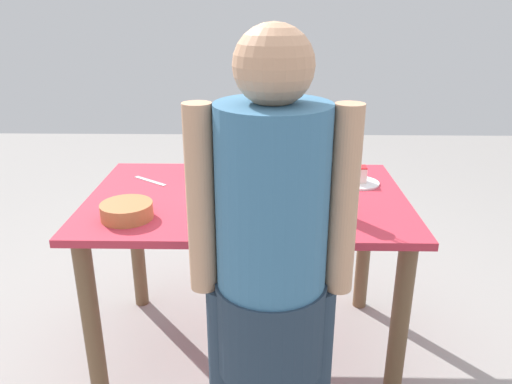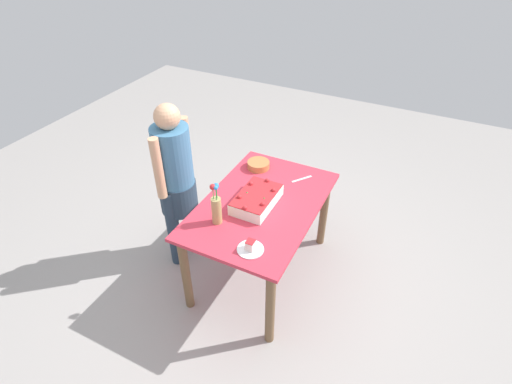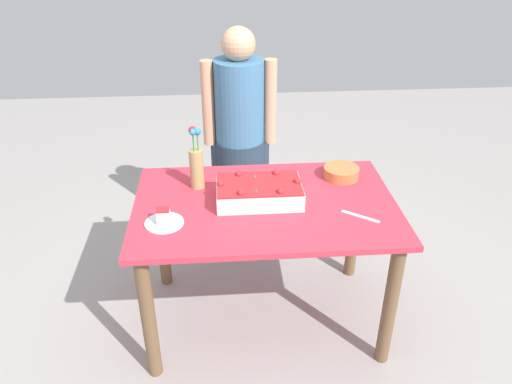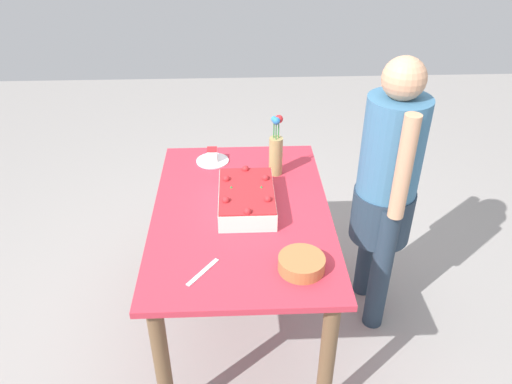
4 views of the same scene
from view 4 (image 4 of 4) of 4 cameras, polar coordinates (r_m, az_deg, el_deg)
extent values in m
plane|color=#9E9995|center=(2.94, -1.44, -14.46)|extent=(8.00, 8.00, 0.00)
cube|color=#C83144|center=(2.44, -1.68, -2.34)|extent=(1.32, 0.86, 0.03)
cylinder|color=brown|center=(3.16, -8.22, -2.08)|extent=(0.07, 0.07, 0.74)
cylinder|color=brown|center=(2.30, -10.64, -18.96)|extent=(0.07, 0.07, 0.74)
cylinder|color=brown|center=(3.17, 4.70, -1.78)|extent=(0.07, 0.07, 0.74)
cylinder|color=brown|center=(2.31, 8.11, -18.50)|extent=(0.07, 0.07, 0.74)
cube|color=white|center=(2.43, -1.09, -0.78)|extent=(0.43, 0.27, 0.09)
cube|color=red|center=(2.41, -1.10, 0.19)|extent=(0.42, 0.26, 0.01)
sphere|color=red|center=(2.24, -0.97, -2.26)|extent=(0.04, 0.04, 0.04)
sphere|color=red|center=(2.33, 1.37, -0.85)|extent=(0.04, 0.04, 0.04)
sphere|color=red|center=(2.49, 1.10, 1.60)|extent=(0.04, 0.04, 0.04)
sphere|color=red|center=(2.57, -1.21, 2.66)|extent=(0.04, 0.04, 0.04)
sphere|color=red|center=(2.48, -3.41, 1.49)|extent=(0.04, 0.04, 0.04)
sphere|color=red|center=(2.32, -3.45, -0.96)|extent=(0.04, 0.04, 0.04)
cone|color=#2D8438|center=(2.42, -2.83, 0.53)|extent=(0.02, 0.02, 0.02)
cone|color=#2D8438|center=(2.42, 0.63, 0.55)|extent=(0.02, 0.02, 0.02)
cylinder|color=white|center=(2.85, -4.99, 3.58)|extent=(0.18, 0.18, 0.01)
cube|color=white|center=(2.84, -5.02, 4.24)|extent=(0.06, 0.06, 0.07)
cube|color=red|center=(2.82, -5.06, 4.89)|extent=(0.06, 0.06, 0.01)
cube|color=silver|center=(2.09, -6.10, -9.08)|extent=(0.17, 0.13, 0.00)
cylinder|color=tan|center=(2.68, 2.27, 4.13)|extent=(0.07, 0.07, 0.21)
cylinder|color=#2D8438|center=(2.59, 2.31, 7.07)|extent=(0.01, 0.01, 0.10)
sphere|color=#2C7AC2|center=(2.57, 2.34, 8.12)|extent=(0.04, 0.04, 0.04)
cylinder|color=#2D8438|center=(2.61, 2.60, 7.29)|extent=(0.01, 0.01, 0.10)
sphere|color=red|center=(2.59, 2.63, 8.33)|extent=(0.04, 0.04, 0.04)
cylinder|color=#2D8438|center=(2.61, 2.06, 7.28)|extent=(0.01, 0.01, 0.10)
sphere|color=#2F82CA|center=(2.59, 2.08, 8.32)|extent=(0.03, 0.03, 0.03)
cylinder|color=#BE733F|center=(2.08, 5.22, -8.14)|extent=(0.19, 0.19, 0.06)
cylinder|color=#263648|center=(2.94, 12.83, -5.27)|extent=(0.11, 0.11, 0.78)
cylinder|color=#263648|center=(2.74, 14.09, -8.59)|extent=(0.11, 0.11, 0.78)
cylinder|color=#263648|center=(2.68, 14.16, -2.41)|extent=(0.32, 0.31, 0.28)
cylinder|color=teal|center=(2.49, 15.32, 4.78)|extent=(0.30, 0.30, 0.52)
sphere|color=tan|center=(2.35, 16.57, 12.33)|extent=(0.20, 0.20, 0.20)
cylinder|color=tan|center=(2.65, 14.25, 6.70)|extent=(0.08, 0.08, 0.52)
cylinder|color=tan|center=(2.33, 16.54, 2.60)|extent=(0.08, 0.08, 0.52)
camera|label=1|loc=(2.92, 41.00, 12.66)|focal=35.00mm
camera|label=2|loc=(4.36, -20.66, 38.29)|focal=28.00mm
camera|label=3|loc=(3.07, -50.57, 20.29)|focal=35.00mm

